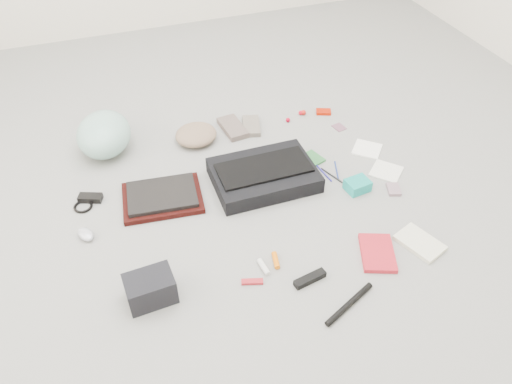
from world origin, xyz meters
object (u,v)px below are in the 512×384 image
object	(u,v)px
laptop	(162,194)
book_red	(377,253)
messenger_bag	(264,175)
accordion_wallet	(357,185)
bike_helmet	(104,134)
camera_bag	(150,289)

from	to	relation	value
laptop	book_red	world-z (taller)	laptop
messenger_bag	accordion_wallet	distance (m)	0.44
messenger_bag	book_red	world-z (taller)	messenger_bag
messenger_bag	bike_helmet	xyz separation A→B (m)	(-0.67, 0.50, 0.06)
accordion_wallet	book_red	bearing A→B (deg)	-113.71
camera_bag	accordion_wallet	world-z (taller)	camera_bag
messenger_bag	accordion_wallet	size ratio (longest dim) A/B	4.44
camera_bag	book_red	distance (m)	0.91
laptop	bike_helmet	world-z (taller)	bike_helmet
messenger_bag	camera_bag	distance (m)	0.80
bike_helmet	accordion_wallet	world-z (taller)	bike_helmet
laptop	messenger_bag	bearing A→B (deg)	2.34
bike_helmet	accordion_wallet	distance (m)	1.27
book_red	accordion_wallet	xyz separation A→B (m)	(0.11, 0.38, 0.02)
messenger_bag	laptop	distance (m)	0.48
messenger_bag	laptop	size ratio (longest dim) A/B	1.54
book_red	accordion_wallet	distance (m)	0.40
laptop	book_red	size ratio (longest dim) A/B	1.55
bike_helmet	accordion_wallet	bearing A→B (deg)	-19.50
camera_bag	bike_helmet	bearing A→B (deg)	88.82
bike_helmet	book_red	world-z (taller)	bike_helmet
camera_bag	book_red	size ratio (longest dim) A/B	0.90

